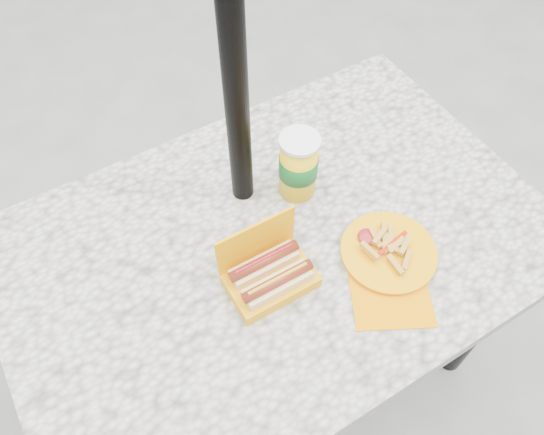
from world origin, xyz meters
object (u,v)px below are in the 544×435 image
umbrella_pole (235,73)px  soda_cup (298,166)px  fries_plate (388,254)px  hotdog_box (270,275)px

umbrella_pole → soda_cup: 0.29m
umbrella_pole → fries_plate: (0.18, -0.32, -0.34)m
fries_plate → soda_cup: size_ratio=1.71×
umbrella_pole → hotdog_box: 0.40m
fries_plate → soda_cup: (-0.07, 0.26, 0.08)m
hotdog_box → fries_plate: (0.25, -0.08, -0.02)m
umbrella_pole → soda_cup: size_ratio=12.92×
umbrella_pole → fries_plate: size_ratio=7.54×
hotdog_box → umbrella_pole: bearing=74.0°
umbrella_pole → fries_plate: 0.50m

